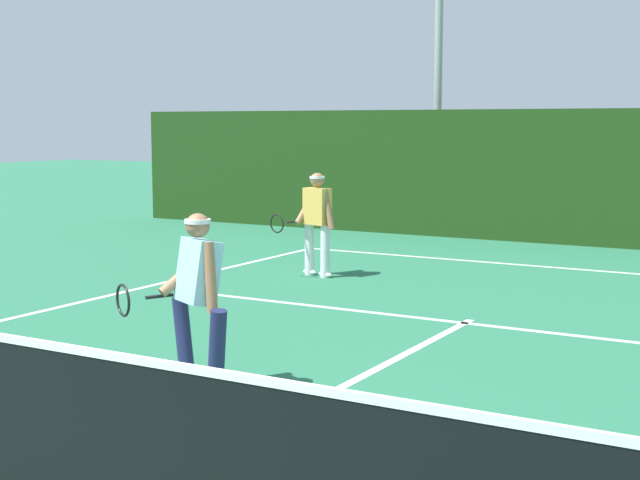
% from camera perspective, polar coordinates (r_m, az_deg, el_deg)
% --- Properties ---
extents(court_line_baseline_far, '(9.78, 0.10, 0.01)m').
position_cam_1_polar(court_line_baseline_far, '(15.52, 15.21, -1.72)').
color(court_line_baseline_far, white).
rests_on(court_line_baseline_far, ground_plane).
extents(court_line_service, '(7.98, 0.10, 0.01)m').
position_cam_1_polar(court_line_service, '(11.07, 8.98, -5.11)').
color(court_line_service, white).
rests_on(court_line_service, ground_plane).
extents(court_line_centre, '(0.10, 6.40, 0.01)m').
position_cam_1_polar(court_line_centre, '(8.42, 1.62, -9.00)').
color(court_line_centre, white).
rests_on(court_line_centre, ground_plane).
extents(tennis_net, '(10.72, 0.09, 1.06)m').
position_cam_1_polar(tennis_net, '(5.77, -13.85, -11.45)').
color(tennis_net, '#1E4723').
rests_on(tennis_net, ground_plane).
extents(player_near, '(1.08, 0.85, 1.59)m').
position_cam_1_polar(player_near, '(8.11, -7.63, -3.38)').
color(player_near, '#1E234C').
rests_on(player_near, ground_plane).
extents(player_far, '(0.91, 0.85, 1.61)m').
position_cam_1_polar(player_far, '(14.14, -0.23, 1.27)').
color(player_far, silver).
rests_on(player_far, ground_plane).
extents(back_fence_windscreen, '(22.34, 0.12, 2.64)m').
position_cam_1_polar(back_fence_windscreen, '(18.25, 17.71, 3.66)').
color(back_fence_windscreen, '#1C3C14').
rests_on(back_fence_windscreen, ground_plane).
extents(light_pole, '(0.55, 0.44, 7.57)m').
position_cam_1_polar(light_pole, '(21.05, 7.41, 13.42)').
color(light_pole, '#9EA39E').
rests_on(light_pole, ground_plane).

